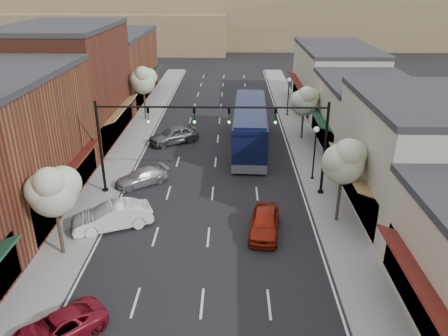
# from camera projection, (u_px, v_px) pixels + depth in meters

# --- Properties ---
(ground) EXTENTS (160.00, 160.00, 0.00)m
(ground) POSITION_uv_depth(u_px,v_px,m) (207.00, 256.00, 25.17)
(ground) COLOR black
(ground) RESTS_ON ground
(sidewalk_left) EXTENTS (2.80, 73.00, 0.15)m
(sidewalk_left) POSITION_uv_depth(u_px,v_px,m) (131.00, 143.00, 42.24)
(sidewalk_left) COLOR gray
(sidewalk_left) RESTS_ON ground
(sidewalk_right) EXTENTS (2.80, 73.00, 0.15)m
(sidewalk_right) POSITION_uv_depth(u_px,v_px,m) (305.00, 144.00, 41.94)
(sidewalk_right) COLOR gray
(sidewalk_right) RESTS_ON ground
(curb_left) EXTENTS (0.25, 73.00, 0.17)m
(curb_left) POSITION_uv_depth(u_px,v_px,m) (145.00, 143.00, 42.21)
(curb_left) COLOR gray
(curb_left) RESTS_ON ground
(curb_right) EXTENTS (0.25, 73.00, 0.17)m
(curb_right) POSITION_uv_depth(u_px,v_px,m) (290.00, 144.00, 41.96)
(curb_right) COLOR gray
(curb_right) RESTS_ON ground
(bldg_left_midfar) EXTENTS (10.14, 14.10, 10.90)m
(bldg_left_midfar) POSITION_uv_depth(u_px,v_px,m) (68.00, 84.00, 41.58)
(bldg_left_midfar) COLOR brown
(bldg_left_midfar) RESTS_ON ground
(bldg_left_far) EXTENTS (10.14, 18.10, 8.40)m
(bldg_left_far) POSITION_uv_depth(u_px,v_px,m) (113.00, 66.00, 56.74)
(bldg_left_far) COLOR brown
(bldg_left_far) RESTS_ON ground
(bldg_right_midnear) EXTENTS (9.14, 12.10, 7.90)m
(bldg_right_midnear) POSITION_uv_depth(u_px,v_px,m) (418.00, 156.00, 28.86)
(bldg_right_midnear) COLOR beige
(bldg_right_midnear) RESTS_ON ground
(bldg_right_midfar) EXTENTS (9.14, 12.10, 6.40)m
(bldg_right_midfar) POSITION_uv_depth(u_px,v_px,m) (365.00, 115.00, 40.15)
(bldg_right_midfar) COLOR #C2B89A
(bldg_right_midfar) RESTS_ON ground
(bldg_right_far) EXTENTS (9.14, 16.10, 7.40)m
(bldg_right_far) POSITION_uv_depth(u_px,v_px,m) (334.00, 78.00, 52.78)
(bldg_right_far) COLOR beige
(bldg_right_far) RESTS_ON ground
(hill_far) EXTENTS (120.00, 30.00, 12.00)m
(hill_far) POSITION_uv_depth(u_px,v_px,m) (227.00, 17.00, 105.23)
(hill_far) COLOR #7A6647
(hill_far) RESTS_ON ground
(hill_near) EXTENTS (50.00, 20.00, 8.00)m
(hill_near) POSITION_uv_depth(u_px,v_px,m) (112.00, 31.00, 95.48)
(hill_near) COLOR #7A6647
(hill_near) RESTS_ON ground
(signal_mast_right) EXTENTS (8.22, 0.46, 7.00)m
(signal_mast_right) POSITION_uv_depth(u_px,v_px,m) (292.00, 135.00, 30.55)
(signal_mast_right) COLOR black
(signal_mast_right) RESTS_ON ground
(signal_mast_left) EXTENTS (8.22, 0.46, 7.00)m
(signal_mast_left) POSITION_uv_depth(u_px,v_px,m) (132.00, 134.00, 30.75)
(signal_mast_left) COLOR black
(signal_mast_left) RESTS_ON ground
(tree_right_near) EXTENTS (2.85, 2.65, 5.95)m
(tree_right_near) POSITION_uv_depth(u_px,v_px,m) (344.00, 160.00, 26.85)
(tree_right_near) COLOR #47382B
(tree_right_near) RESTS_ON ground
(tree_right_far) EXTENTS (2.85, 2.65, 5.43)m
(tree_right_far) POSITION_uv_depth(u_px,v_px,m) (305.00, 100.00, 41.70)
(tree_right_far) COLOR #47382B
(tree_right_far) RESTS_ON ground
(tree_left_near) EXTENTS (2.85, 2.65, 5.69)m
(tree_left_near) POSITION_uv_depth(u_px,v_px,m) (53.00, 190.00, 23.57)
(tree_left_near) COLOR #47382B
(tree_left_near) RESTS_ON ground
(tree_left_far) EXTENTS (2.85, 2.65, 6.13)m
(tree_left_far) POSITION_uv_depth(u_px,v_px,m) (143.00, 80.00, 47.24)
(tree_left_far) COLOR #47382B
(tree_left_far) RESTS_ON ground
(lamp_post_near) EXTENTS (0.44, 0.44, 4.44)m
(lamp_post_near) POSITION_uv_depth(u_px,v_px,m) (315.00, 144.00, 33.45)
(lamp_post_near) COLOR black
(lamp_post_near) RESTS_ON ground
(lamp_post_far) EXTENTS (0.44, 0.44, 4.44)m
(lamp_post_far) POSITION_uv_depth(u_px,v_px,m) (289.00, 90.00, 49.48)
(lamp_post_far) COLOR black
(lamp_post_far) RESTS_ON ground
(coach_bus) EXTENTS (3.39, 13.32, 4.04)m
(coach_bus) POSITION_uv_depth(u_px,v_px,m) (250.00, 126.00, 40.43)
(coach_bus) COLOR black
(coach_bus) RESTS_ON ground
(red_hatchback) EXTENTS (2.35, 4.63, 1.51)m
(red_hatchback) POSITION_uv_depth(u_px,v_px,m) (265.00, 222.00, 27.15)
(red_hatchback) COLOR maroon
(red_hatchback) RESTS_ON ground
(parked_car_a) EXTENTS (4.48, 4.39, 1.19)m
(parked_car_a) POSITION_uv_depth(u_px,v_px,m) (57.00, 329.00, 19.14)
(parked_car_a) COLOR maroon
(parked_car_a) RESTS_ON ground
(parked_car_b) EXTENTS (5.28, 3.56, 1.65)m
(parked_car_b) POSITION_uv_depth(u_px,v_px,m) (112.00, 216.00, 27.70)
(parked_car_b) COLOR white
(parked_car_b) RESTS_ON ground
(parked_car_c) EXTENTS (4.40, 3.87, 1.22)m
(parked_car_c) POSITION_uv_depth(u_px,v_px,m) (141.00, 177.00, 33.64)
(parked_car_c) COLOR #A9A9AE
(parked_car_c) RESTS_ON ground
(parked_car_d) EXTENTS (5.11, 4.29, 1.65)m
(parked_car_d) POSITION_uv_depth(u_px,v_px,m) (174.00, 135.00, 42.04)
(parked_car_d) COLOR #4F5155
(parked_car_d) RESTS_ON ground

